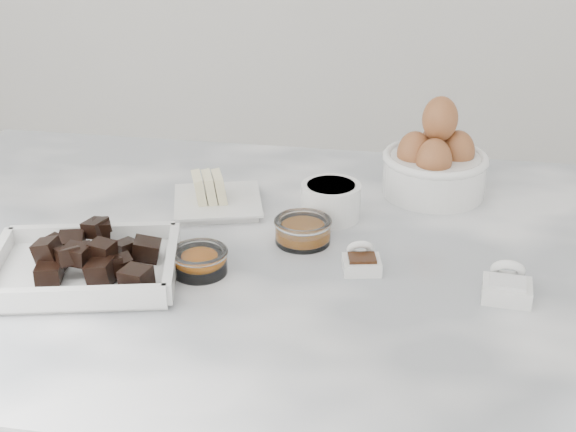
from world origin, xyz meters
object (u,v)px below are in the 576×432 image
object	(u,v)px
vanilla_spoon	(361,260)
salt_spoon	(507,285)
butter_plate	(216,197)
sugar_ramekin	(331,200)
honey_bowl	(303,230)
zest_bowl	(200,260)
chocolate_dish	(83,261)
egg_bowl	(435,163)

from	to	relation	value
vanilla_spoon	salt_spoon	distance (m)	0.19
butter_plate	salt_spoon	size ratio (longest dim) A/B	2.15
sugar_ramekin	salt_spoon	world-z (taller)	sugar_ramekin
sugar_ramekin	honey_bowl	distance (m)	0.09
vanilla_spoon	zest_bowl	bearing A→B (deg)	-167.91
chocolate_dish	zest_bowl	size ratio (longest dim) A/B	3.59
egg_bowl	zest_bowl	xyz separation A→B (m)	(-0.30, -0.31, -0.03)
honey_bowl	butter_plate	bearing A→B (deg)	148.59
honey_bowl	vanilla_spoon	size ratio (longest dim) A/B	1.23
egg_bowl	zest_bowl	bearing A→B (deg)	-133.96
zest_bowl	honey_bowl	bearing A→B (deg)	41.90
chocolate_dish	sugar_ramekin	distance (m)	0.37
egg_bowl	honey_bowl	distance (m)	0.27
zest_bowl	sugar_ramekin	bearing A→B (deg)	52.57
chocolate_dish	salt_spoon	bearing A→B (deg)	5.10
zest_bowl	salt_spoon	bearing A→B (deg)	1.17
honey_bowl	salt_spoon	size ratio (longest dim) A/B	1.09
chocolate_dish	egg_bowl	xyz separation A→B (m)	(0.44, 0.35, 0.03)
egg_bowl	honey_bowl	bearing A→B (deg)	-131.48
chocolate_dish	vanilla_spoon	distance (m)	0.36
egg_bowl	zest_bowl	size ratio (longest dim) A/B	2.19
butter_plate	sugar_ramekin	distance (m)	0.18
vanilla_spoon	butter_plate	bearing A→B (deg)	146.94
butter_plate	chocolate_dish	bearing A→B (deg)	-115.78
butter_plate	honey_bowl	distance (m)	0.17
sugar_ramekin	egg_bowl	bearing A→B (deg)	37.66
egg_bowl	salt_spoon	size ratio (longest dim) A/B	2.21
sugar_ramekin	honey_bowl	world-z (taller)	sugar_ramekin
zest_bowl	vanilla_spoon	size ratio (longest dim) A/B	1.14
sugar_ramekin	zest_bowl	xyz separation A→B (m)	(-0.15, -0.19, -0.01)
honey_bowl	vanilla_spoon	distance (m)	0.11
chocolate_dish	butter_plate	xyz separation A→B (m)	(0.11, 0.24, -0.01)
chocolate_dish	butter_plate	world-z (taller)	chocolate_dish
butter_plate	egg_bowl	size ratio (longest dim) A/B	0.97
egg_bowl	honey_bowl	size ratio (longest dim) A/B	2.03
butter_plate	sugar_ramekin	bearing A→B (deg)	-1.46
butter_plate	salt_spoon	distance (m)	0.46
salt_spoon	sugar_ramekin	bearing A→B (deg)	142.71
sugar_ramekin	zest_bowl	size ratio (longest dim) A/B	1.17
butter_plate	vanilla_spoon	size ratio (longest dim) A/B	2.43
butter_plate	egg_bowl	bearing A→B (deg)	18.83
sugar_ramekin	chocolate_dish	bearing A→B (deg)	-141.34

